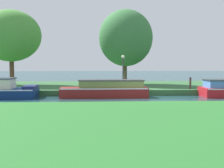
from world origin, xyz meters
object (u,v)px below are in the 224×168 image
object	(u,v)px
maroon_cruiser	(106,90)
willow_tree_centre	(126,38)
mooring_post_near	(190,83)
willow_tree_left	(10,36)
lamp_post	(123,67)

from	to	relation	value
maroon_cruiser	willow_tree_centre	world-z (taller)	willow_tree_centre
mooring_post_near	willow_tree_left	bearing A→B (deg)	161.47
maroon_cruiser	willow_tree_centre	xyz separation A→B (m)	(1.95, 6.39, 3.98)
willow_tree_left	maroon_cruiser	bearing A→B (deg)	-37.97
lamp_post	maroon_cruiser	bearing A→B (deg)	-120.24
lamp_post	mooring_post_near	xyz separation A→B (m)	(4.90, -0.83, -1.17)
willow_tree_left	willow_tree_centre	distance (m)	10.02
maroon_cruiser	willow_tree_centre	bearing A→B (deg)	73.05
willow_tree_centre	lamp_post	size ratio (longest dim) A/B	2.65
willow_tree_centre	willow_tree_left	bearing A→B (deg)	-179.49
willow_tree_left	mooring_post_near	bearing A→B (deg)	-18.53
willow_tree_left	lamp_post	size ratio (longest dim) A/B	2.60
maroon_cruiser	willow_tree_left	size ratio (longest dim) A/B	0.91
willow_tree_centre	maroon_cruiser	bearing A→B (deg)	-106.95
lamp_post	mooring_post_near	size ratio (longest dim) A/B	2.89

